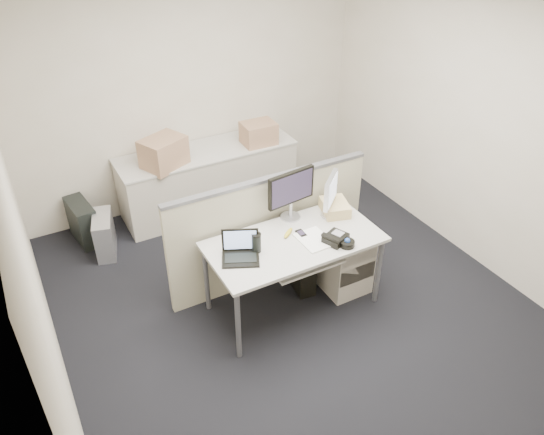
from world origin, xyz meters
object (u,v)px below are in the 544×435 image
desk (294,247)px  desk_phone (335,238)px  laptop (240,249)px  monitor_main (291,195)px

desk → desk_phone: bearing=-31.0°
desk → laptop: size_ratio=4.99×
desk_phone → monitor_main: bearing=83.4°
desk → laptop: (-0.52, -0.02, 0.18)m
monitor_main → desk_phone: bearing=-80.3°
monitor_main → laptop: bearing=-159.9°
laptop → monitor_main: bearing=52.2°
monitor_main → laptop: 0.76m
desk → laptop: 0.55m
desk → desk_phone: size_ratio=7.60×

